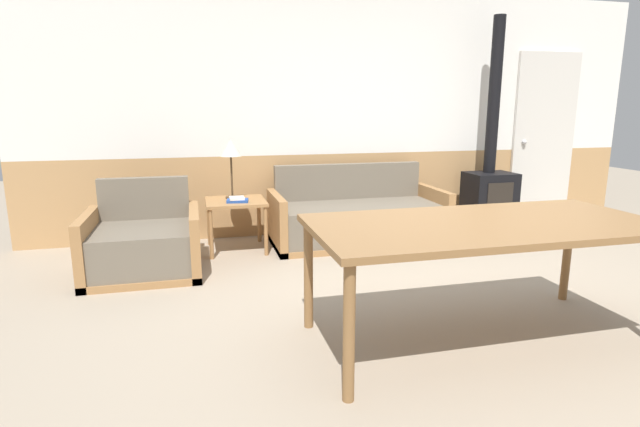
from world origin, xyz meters
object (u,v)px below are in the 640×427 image
object	(u,v)px
dining_table	(485,232)
couch	(357,219)
side_table	(236,207)
wood_stove	(490,178)
armchair	(144,246)
table_lamp	(231,151)

from	to	relation	value
dining_table	couch	bearing A→B (deg)	90.23
side_table	wood_stove	size ratio (longest dim) A/B	0.24
armchair	side_table	size ratio (longest dim) A/B	1.63
couch	table_lamp	distance (m)	1.51
dining_table	wood_stove	size ratio (longest dim) A/B	0.87
table_lamp	wood_stove	world-z (taller)	wood_stove
couch	wood_stove	distance (m)	1.72
couch	dining_table	world-z (taller)	couch
couch	side_table	xyz separation A→B (m)	(-1.28, 0.02, 0.19)
side_table	table_lamp	xyz separation A→B (m)	(-0.02, 0.10, 0.56)
couch	table_lamp	size ratio (longest dim) A/B	3.07
armchair	couch	bearing A→B (deg)	3.81
side_table	dining_table	xyz separation A→B (m)	(1.29, -2.39, 0.26)
couch	dining_table	distance (m)	2.41
dining_table	wood_stove	world-z (taller)	wood_stove
table_lamp	dining_table	xyz separation A→B (m)	(1.31, -2.49, -0.30)
armchair	side_table	xyz separation A→B (m)	(0.85, 0.52, 0.20)
couch	wood_stove	xyz separation A→B (m)	(1.67, 0.15, 0.36)
armchair	dining_table	distance (m)	2.87
side_table	wood_stove	xyz separation A→B (m)	(2.95, 0.13, 0.17)
couch	armchair	size ratio (longest dim) A/B	1.91
wood_stove	table_lamp	bearing A→B (deg)	-179.40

